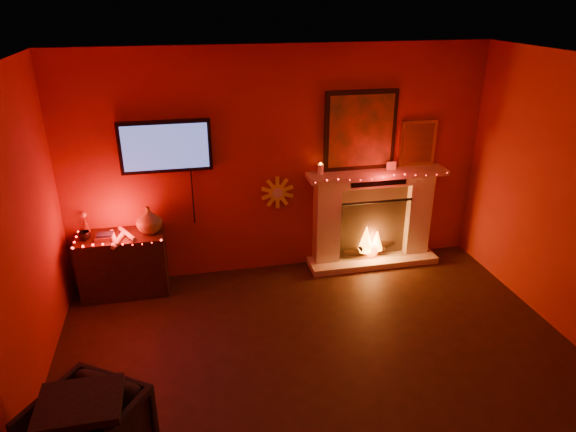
% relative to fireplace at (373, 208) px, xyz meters
% --- Properties ---
extents(room, '(5.00, 5.00, 5.00)m').
position_rel_fireplace_xyz_m(room, '(-1.14, -2.39, 0.63)').
color(room, black).
rests_on(room, ground).
extents(floor, '(5.00, 5.00, 0.00)m').
position_rel_fireplace_xyz_m(floor, '(-1.14, -2.39, -0.72)').
color(floor, black).
rests_on(floor, ground).
extents(fireplace, '(1.72, 0.40, 2.18)m').
position_rel_fireplace_xyz_m(fireplace, '(0.00, 0.00, 0.00)').
color(fireplace, beige).
rests_on(fireplace, floor).
extents(tv, '(1.00, 0.07, 1.24)m').
position_rel_fireplace_xyz_m(tv, '(-2.44, 0.06, 0.92)').
color(tv, black).
rests_on(tv, room).
extents(sunburst_clock, '(0.40, 0.03, 0.40)m').
position_rel_fireplace_xyz_m(sunburst_clock, '(-1.19, 0.09, 0.28)').
color(sunburst_clock, yellow).
rests_on(sunburst_clock, room).
extents(console_table, '(0.95, 0.59, 1.02)m').
position_rel_fireplace_xyz_m(console_table, '(-3.01, -0.13, -0.32)').
color(console_table, black).
rests_on(console_table, floor).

